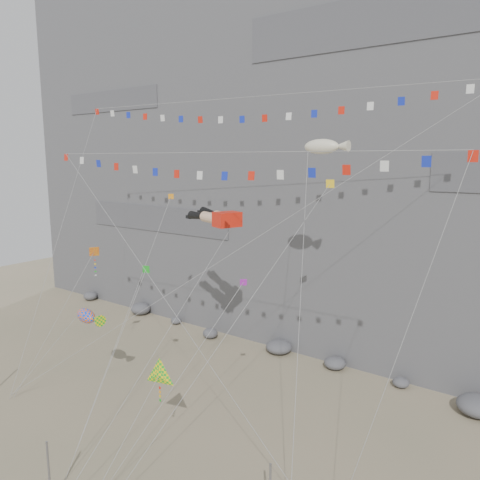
% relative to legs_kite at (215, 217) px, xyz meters
% --- Properties ---
extents(ground, '(120.00, 120.00, 0.00)m').
position_rel_legs_kite_xyz_m(ground, '(0.76, -8.12, -14.41)').
color(ground, gray).
rests_on(ground, ground).
extents(cliff, '(80.00, 28.00, 50.00)m').
position_rel_legs_kite_xyz_m(cliff, '(0.76, 23.88, 10.59)').
color(cliff, slate).
rests_on(cliff, ground).
extents(talus_boulders, '(60.00, 3.00, 1.20)m').
position_rel_legs_kite_xyz_m(talus_boulders, '(0.76, 8.88, -13.81)').
color(talus_boulders, '#59595D').
rests_on(talus_boulders, ground).
extents(anchor_pole_center, '(0.12, 0.12, 3.85)m').
position_rel_legs_kite_xyz_m(anchor_pole_center, '(1.21, -16.28, -12.49)').
color(anchor_pole_center, gray).
rests_on(anchor_pole_center, ground).
extents(legs_kite, '(6.53, 19.07, 21.73)m').
position_rel_legs_kite_xyz_m(legs_kite, '(0.00, 0.00, 0.00)').
color(legs_kite, red).
rests_on(legs_kite, ground).
extents(flag_banner_upper, '(34.53, 15.12, 30.97)m').
position_rel_legs_kite_xyz_m(flag_banner_upper, '(2.03, 2.26, 9.34)').
color(flag_banner_upper, red).
rests_on(flag_banner_upper, ground).
extents(flag_banner_lower, '(30.42, 4.71, 22.61)m').
position_rel_legs_kite_xyz_m(flag_banner_lower, '(4.03, -5.30, 4.98)').
color(flag_banner_lower, red).
rests_on(flag_banner_lower, ground).
extents(harlequin_kite, '(3.43, 7.49, 13.26)m').
position_rel_legs_kite_xyz_m(harlequin_kite, '(-9.40, -4.76, -3.18)').
color(harlequin_kite, red).
rests_on(harlequin_kite, ground).
extents(fish_windsock, '(7.07, 4.97, 9.47)m').
position_rel_legs_kite_xyz_m(fish_windsock, '(-6.91, -7.64, -7.49)').
color(fish_windsock, '#FF650D').
rests_on(fish_windsock, ground).
extents(delta_kite, '(2.28, 7.12, 8.69)m').
position_rel_legs_kite_xyz_m(delta_kite, '(3.25, -9.75, -8.74)').
color(delta_kite, yellow).
rests_on(delta_kite, ground).
extents(blimp_windsock, '(6.86, 13.01, 23.84)m').
position_rel_legs_kite_xyz_m(blimp_windsock, '(8.55, 1.15, 5.38)').
color(blimp_windsock, '#EEE6C4').
rests_on(blimp_windsock, ground).
extents(small_kite_a, '(4.36, 13.98, 21.11)m').
position_rel_legs_kite_xyz_m(small_kite_a, '(-4.21, -0.98, 0.96)').
color(small_kite_a, orange).
rests_on(small_kite_a, ground).
extents(small_kite_b, '(3.85, 9.97, 14.79)m').
position_rel_legs_kite_xyz_m(small_kite_b, '(5.99, -4.85, -3.65)').
color(small_kite_b, '#AE20BD').
rests_on(small_kite_b, ground).
extents(small_kite_c, '(2.59, 9.44, 14.20)m').
position_rel_legs_kite_xyz_m(small_kite_c, '(-1.83, -5.98, -3.55)').
color(small_kite_c, green).
rests_on(small_kite_c, ground).
extents(small_kite_d, '(6.39, 15.73, 23.62)m').
position_rel_legs_kite_xyz_m(small_kite_d, '(9.72, -0.23, 2.65)').
color(small_kite_d, gold).
rests_on(small_kite_d, ground).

